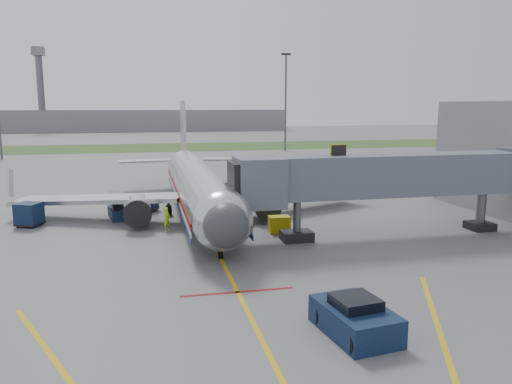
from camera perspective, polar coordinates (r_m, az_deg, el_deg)
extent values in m
plane|color=#565659|center=(30.27, -3.51, -8.68)|extent=(400.00, 400.00, 0.00)
cube|color=#2D4C1E|center=(118.83, -10.41, 5.05)|extent=(300.00, 25.00, 0.01)
cube|color=gold|center=(28.40, -2.86, -9.93)|extent=(0.25, 50.00, 0.01)
cube|color=maroon|center=(26.56, -2.12, -11.36)|extent=(6.00, 0.25, 0.01)
cube|color=gold|center=(20.18, 21.78, -19.32)|extent=(9.52, 20.04, 0.01)
cylinder|color=silver|center=(44.13, -6.62, 0.77)|extent=(3.80, 28.00, 3.80)
sphere|color=silver|center=(30.49, -3.86, -3.27)|extent=(3.80, 3.80, 3.80)
sphere|color=#38383D|center=(29.24, -3.47, -3.84)|extent=(2.74, 2.74, 2.74)
cube|color=black|center=(29.98, -3.76, -2.42)|extent=(2.20, 1.20, 0.55)
cone|color=silver|center=(60.42, -8.27, 3.18)|extent=(3.80, 5.00, 3.80)
cube|color=#B7BAC1|center=(59.60, -8.33, 6.95)|extent=(0.35, 4.20, 7.00)
cube|color=#B7BAC1|center=(44.25, -17.61, -0.79)|extent=(15.10, 8.59, 1.13)
cube|color=#B7BAC1|center=(45.92, 4.00, 0.03)|extent=(15.10, 8.59, 1.13)
cylinder|color=silver|center=(41.20, -13.36, -1.99)|extent=(2.10, 3.60, 2.10)
cylinder|color=silver|center=(42.31, 0.86, -1.41)|extent=(2.10, 3.60, 2.10)
cube|color=maroon|center=(44.42, -4.15, 0.42)|extent=(0.05, 28.00, 0.45)
cube|color=navy|center=(44.58, -4.14, -0.73)|extent=(0.05, 28.00, 0.35)
cylinder|color=black|center=(32.06, -4.08, -7.06)|extent=(0.28, 0.70, 0.70)
cylinder|color=black|center=(44.84, -9.94, -2.09)|extent=(0.50, 1.00, 1.00)
cylinder|color=black|center=(45.36, -3.37, -1.82)|extent=(0.50, 1.00, 1.00)
cube|color=slate|center=(37.97, 14.92, 1.93)|extent=(20.00, 3.00, 3.00)
cube|color=slate|center=(34.62, 0.34, 1.19)|extent=(3.20, 3.60, 3.40)
cube|color=black|center=(34.37, -1.61, 1.13)|extent=(1.60, 3.00, 2.80)
cube|color=gold|center=(36.11, 9.38, 4.62)|extent=(1.20, 0.15, 1.00)
cylinder|color=#595B60|center=(35.87, 4.71, -3.17)|extent=(0.56, 0.56, 3.10)
cube|color=black|center=(36.16, 4.68, -5.02)|extent=(2.20, 1.60, 0.70)
cylinder|color=#595B60|center=(42.72, 24.32, -1.91)|extent=(0.70, 0.70, 3.10)
cube|color=black|center=(42.97, 24.20, -3.55)|extent=(1.80, 1.80, 0.60)
cylinder|color=#595B60|center=(107.47, 3.40, 10.04)|extent=(0.44, 0.44, 20.00)
cube|color=black|center=(107.99, 3.46, 15.46)|extent=(2.00, 0.40, 0.40)
cube|color=slate|center=(198.52, -14.29, 7.93)|extent=(120.00, 14.00, 8.00)
cylinder|color=#595B60|center=(196.65, -23.36, 10.34)|extent=(2.40, 2.40, 28.00)
cube|color=slate|center=(197.51, -23.66, 14.53)|extent=(4.00, 4.00, 3.00)
cube|color=#0B1B33|center=(22.27, 11.23, -14.20)|extent=(2.96, 4.27, 1.21)
cube|color=black|center=(21.97, 11.30, -12.36)|extent=(1.99, 1.99, 0.55)
cylinder|color=black|center=(20.76, 10.95, -16.55)|extent=(0.36, 0.91, 0.88)
cylinder|color=black|center=(21.79, 15.57, -15.42)|extent=(0.36, 0.91, 0.88)
cylinder|color=black|center=(23.01, 7.13, -13.71)|extent=(0.36, 0.91, 0.88)
cylinder|color=black|center=(23.94, 11.44, -12.88)|extent=(0.36, 0.91, 0.88)
cube|color=#0B1B33|center=(44.13, -24.51, -2.24)|extent=(2.24, 2.24, 1.71)
cube|color=black|center=(44.30, -24.43, -3.32)|extent=(2.31, 2.31, 0.13)
cylinder|color=black|center=(44.16, -25.62, -3.50)|extent=(0.34, 0.38, 0.31)
cylinder|color=black|center=(43.41, -24.19, -3.61)|extent=(0.34, 0.38, 0.31)
cylinder|color=black|center=(45.21, -24.65, -3.14)|extent=(0.34, 0.38, 0.31)
cylinder|color=black|center=(44.48, -23.24, -3.24)|extent=(0.34, 0.38, 0.31)
cube|color=#0B1B33|center=(47.04, -12.21, -1.03)|extent=(1.98, 1.98, 1.49)
cube|color=black|center=(47.19, -12.18, -1.91)|extent=(2.04, 2.04, 0.12)
cylinder|color=black|center=(46.92, -13.11, -2.06)|extent=(0.31, 0.33, 0.27)
cylinder|color=black|center=(46.45, -11.82, -2.14)|extent=(0.31, 0.33, 0.27)
cylinder|color=black|center=(47.95, -12.53, -1.79)|extent=(0.31, 0.33, 0.27)
cylinder|color=black|center=(47.48, -11.26, -1.86)|extent=(0.31, 0.33, 0.27)
cube|color=#0B1B33|center=(44.90, -15.49, -2.30)|extent=(1.99, 3.71, 0.88)
cube|color=black|center=(45.20, -15.63, -1.03)|extent=(1.59, 4.03, 1.38)
cylinder|color=black|center=(43.64, -15.88, -2.89)|extent=(0.31, 0.58, 0.55)
cylinder|color=black|center=(43.77, -14.62, -2.79)|extent=(0.31, 0.58, 0.55)
cylinder|color=black|center=(46.11, -16.30, -2.24)|extent=(0.31, 0.58, 0.55)
cylinder|color=black|center=(46.23, -15.10, -2.15)|extent=(0.31, 0.58, 0.55)
cube|color=gold|center=(38.32, 2.67, -3.71)|extent=(1.63, 1.13, 1.27)
cylinder|color=black|center=(38.33, 1.89, -4.43)|extent=(0.23, 0.33, 0.32)
cylinder|color=black|center=(38.55, 3.43, -4.36)|extent=(0.23, 0.33, 0.32)
imported|color=#B7ED1B|center=(39.26, -10.15, -3.07)|extent=(0.76, 0.82, 1.88)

